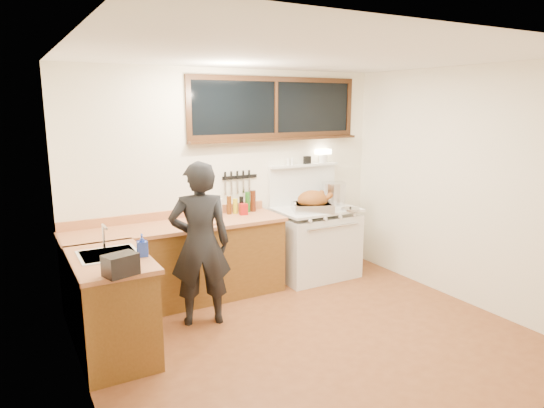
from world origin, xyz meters
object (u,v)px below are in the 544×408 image
man (200,244)px  roast_turkey (313,203)px  vintage_stove (315,241)px  cutting_board (199,221)px

man → roast_turkey: bearing=14.9°
vintage_stove → man: man is taller
man → roast_turkey: 1.71m
cutting_board → roast_turkey: roast_turkey is taller
vintage_stove → man: bearing=-162.2°
roast_turkey → vintage_stove: bearing=45.0°
cutting_board → vintage_stove: bearing=4.0°
roast_turkey → man: bearing=-165.1°
vintage_stove → cutting_board: (-1.61, -0.11, 0.48)m
vintage_stove → cutting_board: 1.68m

